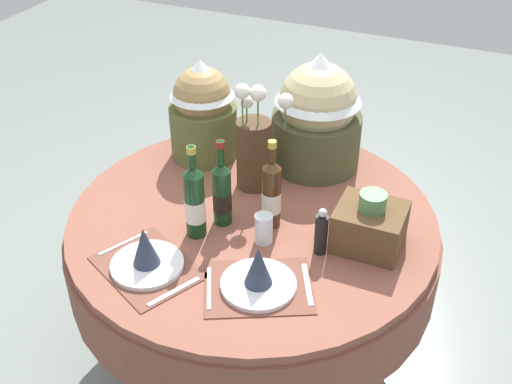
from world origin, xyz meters
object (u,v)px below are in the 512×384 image
at_px(gift_tub_back_left, 203,106).
at_px(woven_basket_side_right, 369,226).
at_px(flower_vase, 254,148).
at_px(wine_bottle_centre, 195,201).
at_px(place_setting_left, 146,256).
at_px(wine_bottle_left, 222,193).
at_px(pepper_mill, 321,233).
at_px(place_setting_right, 258,276).
at_px(wine_bottle_right, 271,193).
at_px(tumbler_near_left, 264,229).
at_px(gift_tub_back_centre, 318,109).
at_px(dining_table, 252,247).

xyz_separation_m(gift_tub_back_left, woven_basket_side_right, (0.79, -0.32, -0.14)).
bearing_deg(flower_vase, wine_bottle_centre, -100.24).
height_order(gift_tub_back_left, woven_basket_side_right, gift_tub_back_left).
distance_m(place_setting_left, wine_bottle_left, 0.35).
relative_size(place_setting_left, wine_bottle_centre, 1.20).
distance_m(flower_vase, gift_tub_back_left, 0.32).
xyz_separation_m(wine_bottle_left, pepper_mill, (0.37, -0.02, -0.04)).
bearing_deg(wine_bottle_centre, place_setting_right, -28.45).
height_order(wine_bottle_right, tumbler_near_left, wine_bottle_right).
height_order(tumbler_near_left, gift_tub_back_centre, gift_tub_back_centre).
bearing_deg(tumbler_near_left, place_setting_right, -71.32).
bearing_deg(wine_bottle_right, wine_bottle_left, -161.02).
xyz_separation_m(dining_table, gift_tub_back_left, (-0.36, 0.32, 0.37)).
bearing_deg(place_setting_left, tumbler_near_left, 42.97).
distance_m(wine_bottle_right, woven_basket_side_right, 0.35).
distance_m(place_setting_right, pepper_mill, 0.27).
distance_m(flower_vase, wine_bottle_centre, 0.37).
distance_m(place_setting_right, wine_bottle_right, 0.34).
xyz_separation_m(wine_bottle_right, tumbler_near_left, (0.01, -0.10, -0.08)).
height_order(dining_table, flower_vase, flower_vase).
relative_size(place_setting_right, pepper_mill, 2.36).
relative_size(flower_vase, gift_tub_back_left, 1.05).
distance_m(wine_bottle_right, pepper_mill, 0.23).
height_order(wine_bottle_left, tumbler_near_left, wine_bottle_left).
bearing_deg(place_setting_right, woven_basket_side_right, 52.59).
relative_size(place_setting_right, wine_bottle_left, 1.26).
distance_m(place_setting_left, place_setting_right, 0.37).
bearing_deg(dining_table, gift_tub_back_centre, 78.16).
relative_size(gift_tub_back_left, woven_basket_side_right, 1.87).
relative_size(flower_vase, tumbler_near_left, 4.04).
relative_size(place_setting_left, wine_bottle_right, 1.23).
relative_size(wine_bottle_right, gift_tub_back_left, 0.81).
bearing_deg(wine_bottle_centre, flower_vase, 79.76).
distance_m(place_setting_left, tumbler_near_left, 0.41).
bearing_deg(wine_bottle_centre, dining_table, 52.63).
bearing_deg(gift_tub_back_centre, wine_bottle_right, -90.98).
distance_m(wine_bottle_right, gift_tub_back_left, 0.56).
xyz_separation_m(dining_table, place_setting_left, (-0.20, -0.40, 0.20)).
bearing_deg(gift_tub_back_centre, gift_tub_back_left, -165.49).
relative_size(dining_table, flower_vase, 3.08).
bearing_deg(dining_table, pepper_mill, -18.97).
height_order(place_setting_left, gift_tub_back_centre, gift_tub_back_centre).
bearing_deg(wine_bottle_left, gift_tub_back_centre, 71.46).
xyz_separation_m(place_setting_right, gift_tub_back_left, (-0.53, 0.66, 0.18)).
height_order(place_setting_right, pepper_mill, pepper_mill).
xyz_separation_m(wine_bottle_centre, pepper_mill, (0.43, 0.08, -0.06)).
xyz_separation_m(wine_bottle_right, gift_tub_back_left, (-0.44, 0.34, 0.09)).
height_order(wine_bottle_left, pepper_mill, wine_bottle_left).
xyz_separation_m(tumbler_near_left, woven_basket_side_right, (0.33, 0.12, 0.03)).
relative_size(pepper_mill, woven_basket_side_right, 0.79).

